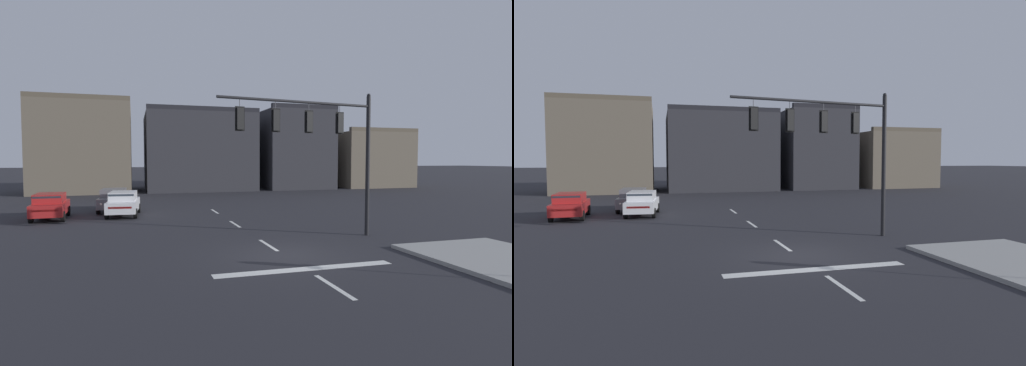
# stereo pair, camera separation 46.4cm
# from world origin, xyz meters

# --- Properties ---
(ground_plane) EXTENTS (400.00, 400.00, 0.00)m
(ground_plane) POSITION_xyz_m (0.00, 0.00, 0.00)
(ground_plane) COLOR #232328
(stop_bar_paint) EXTENTS (6.40, 0.50, 0.01)m
(stop_bar_paint) POSITION_xyz_m (0.00, -2.00, 0.00)
(stop_bar_paint) COLOR silver
(stop_bar_paint) RESTS_ON ground
(lane_centreline) EXTENTS (0.16, 26.40, 0.01)m
(lane_centreline) POSITION_xyz_m (0.00, 2.00, 0.00)
(lane_centreline) COLOR silver
(lane_centreline) RESTS_ON ground
(signal_mast_near_side) EXTENTS (7.71, 1.08, 6.86)m
(signal_mast_near_side) POSITION_xyz_m (2.70, 2.52, 4.83)
(signal_mast_near_side) COLOR black
(signal_mast_near_side) RESTS_ON ground
(car_lot_nearside) EXTENTS (2.11, 4.54, 1.61)m
(car_lot_nearside) POSITION_xyz_m (-6.92, 16.21, 0.86)
(car_lot_nearside) COLOR slate
(car_lot_nearside) RESTS_ON ground
(car_lot_middle) EXTENTS (2.19, 4.56, 1.61)m
(car_lot_middle) POSITION_xyz_m (-6.18, 13.46, 0.86)
(car_lot_middle) COLOR silver
(car_lot_middle) RESTS_ON ground
(car_lot_farside) EXTENTS (2.06, 4.52, 1.61)m
(car_lot_farside) POSITION_xyz_m (-10.49, 13.19, 0.86)
(car_lot_farside) COLOR #A81E1E
(car_lot_farside) RESTS_ON ground
(building_row) EXTENTS (46.51, 13.91, 10.42)m
(building_row) POSITION_xyz_m (6.06, 36.58, 4.64)
(building_row) COLOR #665B4C
(building_row) RESTS_ON ground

